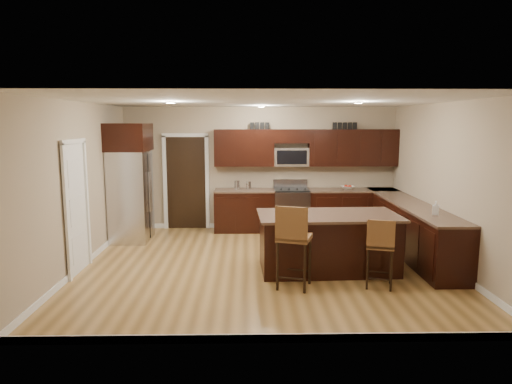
{
  "coord_description": "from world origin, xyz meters",
  "views": [
    {
      "loc": [
        -0.28,
        -7.38,
        2.37
      ],
      "look_at": [
        -0.13,
        0.4,
        1.18
      ],
      "focal_mm": 32.0,
      "sensor_mm": 36.0,
      "label": 1
    }
  ],
  "objects_px": {
    "stool_right": "(380,245)",
    "island": "(328,244)",
    "stool_left": "(293,237)",
    "refrigerator": "(130,181)",
    "range": "(291,209)"
  },
  "relations": [
    {
      "from": "range",
      "to": "refrigerator",
      "type": "bearing_deg",
      "value": -166.8
    },
    {
      "from": "stool_left",
      "to": "stool_right",
      "type": "xyz_separation_m",
      "value": [
        1.25,
        0.01,
        -0.13
      ]
    },
    {
      "from": "island",
      "to": "range",
      "type": "bearing_deg",
      "value": 94.68
    },
    {
      "from": "refrigerator",
      "to": "stool_right",
      "type": "bearing_deg",
      "value": -33.38
    },
    {
      "from": "island",
      "to": "stool_left",
      "type": "relative_size",
      "value": 1.86
    },
    {
      "from": "stool_left",
      "to": "refrigerator",
      "type": "relative_size",
      "value": 0.52
    },
    {
      "from": "stool_left",
      "to": "stool_right",
      "type": "distance_m",
      "value": 1.25
    },
    {
      "from": "range",
      "to": "stool_right",
      "type": "relative_size",
      "value": 1.09
    },
    {
      "from": "range",
      "to": "stool_left",
      "type": "relative_size",
      "value": 0.91
    },
    {
      "from": "island",
      "to": "refrigerator",
      "type": "height_order",
      "value": "refrigerator"
    },
    {
      "from": "island",
      "to": "refrigerator",
      "type": "xyz_separation_m",
      "value": [
        -3.63,
        1.95,
        0.78
      ]
    },
    {
      "from": "range",
      "to": "stool_right",
      "type": "bearing_deg",
      "value": -75.34
    },
    {
      "from": "range",
      "to": "refrigerator",
      "type": "distance_m",
      "value": 3.47
    },
    {
      "from": "stool_left",
      "to": "refrigerator",
      "type": "distance_m",
      "value": 4.12
    },
    {
      "from": "stool_right",
      "to": "island",
      "type": "bearing_deg",
      "value": 141.74
    }
  ]
}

